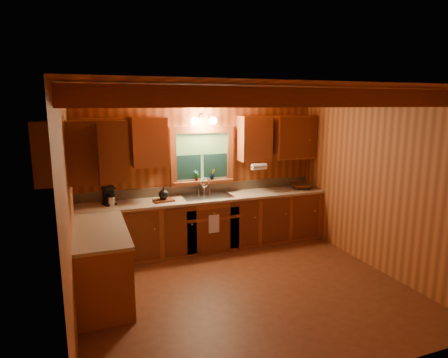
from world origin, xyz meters
TOP-DOWN VIEW (x-y plane):
  - room at (0.00, 0.00)m, footprint 4.20×4.20m
  - ceiling_beams at (0.00, 0.00)m, footprint 4.20×2.54m
  - base_cabinets at (-0.49, 1.28)m, footprint 4.20×2.22m
  - countertop at (-0.48, 1.29)m, footprint 4.20×2.24m
  - backsplash at (0.00, 1.89)m, footprint 4.20×0.02m
  - dishwasher_panel at (-1.47, 0.68)m, footprint 0.02×0.60m
  - upper_cabinets at (-0.56, 1.42)m, footprint 4.19×1.77m
  - window at (0.00, 1.87)m, footprint 1.12×0.08m
  - window_sill at (0.00, 1.82)m, footprint 1.06×0.14m
  - wall_sconce at (0.00, 1.75)m, footprint 0.45×0.21m
  - paper_towel_roll at (0.92, 1.53)m, footprint 0.27×0.11m
  - dish_towel at (0.00, 1.26)m, footprint 0.18×0.01m
  - sink at (0.00, 1.60)m, footprint 0.82×0.48m
  - coffee_maker at (-1.59, 1.65)m, footprint 0.16×0.21m
  - utensil_crock at (-1.56, 1.57)m, footprint 0.11×0.11m
  - cutting_board at (-0.75, 1.55)m, footprint 0.34×0.26m
  - teakettle at (-0.75, 1.55)m, footprint 0.16×0.16m
  - wicker_basket at (1.80, 1.56)m, footprint 0.50×0.50m
  - potted_plant_left at (-0.12, 1.82)m, footprint 0.12×0.10m
  - potted_plant_right at (0.17, 1.82)m, footprint 0.12×0.10m

SIDE VIEW (x-z plane):
  - base_cabinets at x=-0.49m, z-range 0.00..0.86m
  - dishwasher_panel at x=-1.47m, z-range 0.03..0.83m
  - dish_towel at x=0.00m, z-range 0.37..0.67m
  - sink at x=0.00m, z-range 0.64..1.07m
  - countertop at x=-0.48m, z-range 0.86..0.90m
  - cutting_board at x=-0.75m, z-range 0.90..0.93m
  - wicker_basket at x=1.80m, z-range 0.90..1.00m
  - utensil_crock at x=-1.56m, z-range 0.82..1.13m
  - backsplash at x=0.00m, z-range 0.90..1.06m
  - teakettle at x=-0.75m, z-range 0.91..1.11m
  - coffee_maker at x=-1.59m, z-range 0.90..1.19m
  - window_sill at x=0.00m, z-range 1.10..1.14m
  - potted_plant_right at x=0.17m, z-range 1.14..1.33m
  - potted_plant_left at x=-0.12m, z-range 1.14..1.33m
  - room at x=0.00m, z-range -0.80..3.40m
  - paper_towel_roll at x=0.92m, z-range 1.31..1.42m
  - window at x=0.00m, z-range 1.03..2.03m
  - upper_cabinets at x=-0.56m, z-range 1.45..2.23m
  - wall_sconce at x=0.00m, z-range 2.08..2.25m
  - ceiling_beams at x=0.00m, z-range 2.40..2.58m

